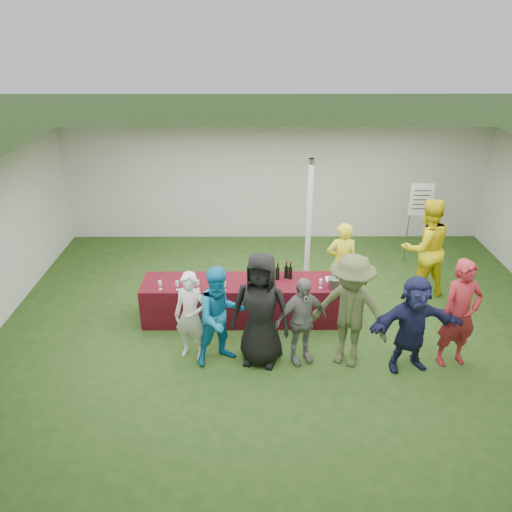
{
  "coord_description": "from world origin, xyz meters",
  "views": [
    {
      "loc": [
        -0.53,
        -7.44,
        4.93
      ],
      "look_at": [
        -0.49,
        0.26,
        1.25
      ],
      "focal_mm": 35.0,
      "sensor_mm": 36.0,
      "label": 1
    }
  ],
  "objects_px": {
    "staff_back": "(425,248)",
    "dump_bucket": "(334,283)",
    "serving_table": "(245,300)",
    "customer_1": "(220,316)",
    "customer_3": "(301,321)",
    "customer_2": "(261,310)",
    "customer_4": "(350,311)",
    "customer_5": "(413,324)",
    "customer_0": "(191,316)",
    "staff_pourer": "(341,263)",
    "wine_list_sign": "(420,206)",
    "customer_6": "(460,314)"
  },
  "relations": [
    {
      "from": "staff_back",
      "to": "dump_bucket",
      "type": "bearing_deg",
      "value": 18.31
    },
    {
      "from": "serving_table",
      "to": "customer_1",
      "type": "relative_size",
      "value": 2.2
    },
    {
      "from": "serving_table",
      "to": "dump_bucket",
      "type": "xyz_separation_m",
      "value": [
        1.54,
        -0.22,
        0.46
      ]
    },
    {
      "from": "customer_1",
      "to": "customer_3",
      "type": "bearing_deg",
      "value": -26.36
    },
    {
      "from": "customer_2",
      "to": "customer_4",
      "type": "height_order",
      "value": "customer_4"
    },
    {
      "from": "staff_back",
      "to": "customer_5",
      "type": "height_order",
      "value": "staff_back"
    },
    {
      "from": "customer_0",
      "to": "customer_2",
      "type": "relative_size",
      "value": 0.8
    },
    {
      "from": "customer_0",
      "to": "customer_4",
      "type": "xyz_separation_m",
      "value": [
        2.43,
        -0.18,
        0.19
      ]
    },
    {
      "from": "dump_bucket",
      "to": "staff_back",
      "type": "relative_size",
      "value": 0.11
    },
    {
      "from": "staff_pourer",
      "to": "customer_4",
      "type": "bearing_deg",
      "value": 82.45
    },
    {
      "from": "wine_list_sign",
      "to": "customer_2",
      "type": "height_order",
      "value": "customer_2"
    },
    {
      "from": "serving_table",
      "to": "dump_bucket",
      "type": "relative_size",
      "value": 17.01
    },
    {
      "from": "staff_pourer",
      "to": "customer_3",
      "type": "height_order",
      "value": "staff_pourer"
    },
    {
      "from": "serving_table",
      "to": "staff_pourer",
      "type": "relative_size",
      "value": 2.25
    },
    {
      "from": "dump_bucket",
      "to": "customer_1",
      "type": "relative_size",
      "value": 0.13
    },
    {
      "from": "customer_0",
      "to": "customer_3",
      "type": "xyz_separation_m",
      "value": [
        1.7,
        -0.13,
        -0.01
      ]
    },
    {
      "from": "staff_pourer",
      "to": "customer_6",
      "type": "distance_m",
      "value": 2.43
    },
    {
      "from": "dump_bucket",
      "to": "customer_4",
      "type": "height_order",
      "value": "customer_4"
    },
    {
      "from": "staff_back",
      "to": "customer_3",
      "type": "bearing_deg",
      "value": 27.74
    },
    {
      "from": "wine_list_sign",
      "to": "staff_back",
      "type": "xyz_separation_m",
      "value": [
        -0.31,
        -1.46,
        -0.33
      ]
    },
    {
      "from": "staff_back",
      "to": "staff_pourer",
      "type": "bearing_deg",
      "value": -3.36
    },
    {
      "from": "wine_list_sign",
      "to": "customer_1",
      "type": "height_order",
      "value": "wine_list_sign"
    },
    {
      "from": "wine_list_sign",
      "to": "customer_0",
      "type": "relative_size",
      "value": 1.21
    },
    {
      "from": "staff_pourer",
      "to": "customer_0",
      "type": "relative_size",
      "value": 1.08
    },
    {
      "from": "wine_list_sign",
      "to": "customer_0",
      "type": "distance_m",
      "value": 5.73
    },
    {
      "from": "staff_back",
      "to": "customer_6",
      "type": "xyz_separation_m",
      "value": [
        -0.14,
        -2.17,
        -0.1
      ]
    },
    {
      "from": "dump_bucket",
      "to": "customer_2",
      "type": "height_order",
      "value": "customer_2"
    },
    {
      "from": "serving_table",
      "to": "customer_3",
      "type": "distance_m",
      "value": 1.56
    },
    {
      "from": "staff_pourer",
      "to": "customer_5",
      "type": "relative_size",
      "value": 1.02
    },
    {
      "from": "customer_4",
      "to": "customer_0",
      "type": "bearing_deg",
      "value": -156.83
    },
    {
      "from": "serving_table",
      "to": "customer_3",
      "type": "bearing_deg",
      "value": -54.26
    },
    {
      "from": "serving_table",
      "to": "customer_6",
      "type": "height_order",
      "value": "customer_6"
    },
    {
      "from": "serving_table",
      "to": "customer_4",
      "type": "distance_m",
      "value": 2.13
    },
    {
      "from": "customer_1",
      "to": "customer_3",
      "type": "height_order",
      "value": "customer_1"
    },
    {
      "from": "wine_list_sign",
      "to": "customer_5",
      "type": "relative_size",
      "value": 1.14
    },
    {
      "from": "serving_table",
      "to": "customer_2",
      "type": "relative_size",
      "value": 1.93
    },
    {
      "from": "staff_pourer",
      "to": "customer_0",
      "type": "height_order",
      "value": "staff_pourer"
    },
    {
      "from": "customer_4",
      "to": "customer_6",
      "type": "relative_size",
      "value": 1.05
    },
    {
      "from": "dump_bucket",
      "to": "customer_1",
      "type": "height_order",
      "value": "customer_1"
    },
    {
      "from": "wine_list_sign",
      "to": "customer_6",
      "type": "bearing_deg",
      "value": -96.96
    },
    {
      "from": "dump_bucket",
      "to": "wine_list_sign",
      "type": "height_order",
      "value": "wine_list_sign"
    },
    {
      "from": "serving_table",
      "to": "staff_pourer",
      "type": "bearing_deg",
      "value": 19.44
    },
    {
      "from": "staff_pourer",
      "to": "customer_2",
      "type": "distance_m",
      "value": 2.42
    },
    {
      "from": "wine_list_sign",
      "to": "customer_4",
      "type": "bearing_deg",
      "value": -120.22
    },
    {
      "from": "customer_2",
      "to": "customer_3",
      "type": "height_order",
      "value": "customer_2"
    },
    {
      "from": "customer_4",
      "to": "customer_5",
      "type": "bearing_deg",
      "value": 19.62
    },
    {
      "from": "staff_pourer",
      "to": "staff_back",
      "type": "bearing_deg",
      "value": -173.05
    },
    {
      "from": "customer_4",
      "to": "customer_5",
      "type": "xyz_separation_m",
      "value": [
        0.93,
        -0.13,
        -0.15
      ]
    },
    {
      "from": "wine_list_sign",
      "to": "customer_0",
      "type": "bearing_deg",
      "value": -142.8
    },
    {
      "from": "customer_0",
      "to": "wine_list_sign",
      "type": "bearing_deg",
      "value": 53.98
    }
  ]
}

